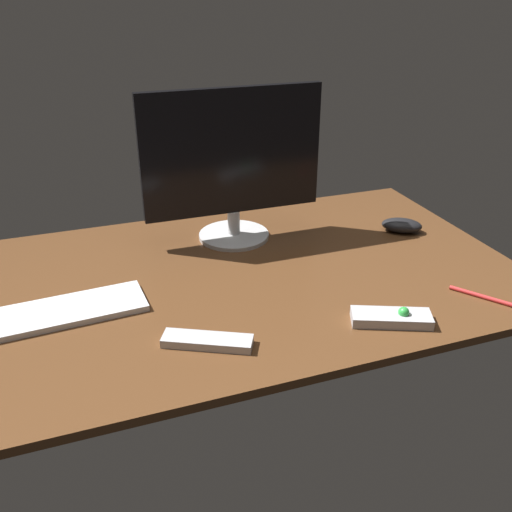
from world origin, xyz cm
name	(u,v)px	position (x,y,z in cm)	size (l,w,h in cm)	color
desk	(237,278)	(0.00, 0.00, 1.00)	(140.00, 84.00, 2.00)	brown
monitor	(233,162)	(6.07, 21.71, 23.90)	(49.13, 19.76, 41.47)	silver
keyboard	(66,311)	(-40.90, -4.25, 2.71)	(34.31, 12.57, 1.41)	silver
computer_mouse	(402,225)	(52.87, 9.04, 3.92)	(11.43, 6.79, 3.85)	black
media_remote	(392,318)	(24.55, -31.35, 3.21)	(17.89, 12.10, 3.85)	#B7B7BC
tv_remote	(207,341)	(-14.71, -25.92, 2.92)	(18.22, 4.86, 1.83)	#B7B7BC
pen	(481,296)	(49.52, -29.45, 2.48)	(0.96, 0.96, 14.50)	red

